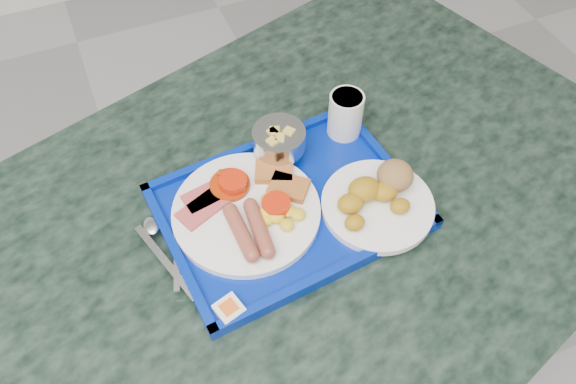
{
  "coord_description": "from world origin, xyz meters",
  "views": [
    {
      "loc": [
        0.74,
        0.42,
        1.61
      ],
      "look_at": [
        0.96,
        0.92,
        0.87
      ],
      "focal_mm": 35.0,
      "sensor_mm": 36.0,
      "label": 1
    }
  ],
  "objects_px": {
    "bread_plate": "(379,197)",
    "fruit_bowl": "(279,140)",
    "juice_cup": "(346,113)",
    "tray": "(288,208)",
    "main_plate": "(250,209)",
    "table": "(293,271)"
  },
  "relations": [
    {
      "from": "main_plate",
      "to": "juice_cup",
      "type": "relative_size",
      "value": 2.83
    },
    {
      "from": "main_plate",
      "to": "bread_plate",
      "type": "relative_size",
      "value": 1.31
    },
    {
      "from": "bread_plate",
      "to": "fruit_bowl",
      "type": "relative_size",
      "value": 2.02
    },
    {
      "from": "bread_plate",
      "to": "juice_cup",
      "type": "height_order",
      "value": "juice_cup"
    },
    {
      "from": "bread_plate",
      "to": "fruit_bowl",
      "type": "distance_m",
      "value": 0.2
    },
    {
      "from": "fruit_bowl",
      "to": "juice_cup",
      "type": "xyz_separation_m",
      "value": [
        0.14,
        0.01,
        0.0
      ]
    },
    {
      "from": "main_plate",
      "to": "table",
      "type": "bearing_deg",
      "value": -13.05
    },
    {
      "from": "bread_plate",
      "to": "juice_cup",
      "type": "relative_size",
      "value": 2.17
    },
    {
      "from": "bread_plate",
      "to": "table",
      "type": "bearing_deg",
      "value": 159.69
    },
    {
      "from": "main_plate",
      "to": "juice_cup",
      "type": "bearing_deg",
      "value": 25.33
    },
    {
      "from": "tray",
      "to": "main_plate",
      "type": "relative_size",
      "value": 1.79
    },
    {
      "from": "bread_plate",
      "to": "fruit_bowl",
      "type": "height_order",
      "value": "fruit_bowl"
    },
    {
      "from": "bread_plate",
      "to": "tray",
      "type": "bearing_deg",
      "value": 158.97
    },
    {
      "from": "tray",
      "to": "bread_plate",
      "type": "relative_size",
      "value": 2.34
    },
    {
      "from": "table",
      "to": "main_plate",
      "type": "bearing_deg",
      "value": 166.95
    },
    {
      "from": "table",
      "to": "main_plate",
      "type": "relative_size",
      "value": 6.06
    },
    {
      "from": "table",
      "to": "juice_cup",
      "type": "xyz_separation_m",
      "value": [
        0.15,
        0.12,
        0.27
      ]
    },
    {
      "from": "tray",
      "to": "bread_plate",
      "type": "xyz_separation_m",
      "value": [
        0.14,
        -0.05,
        0.02
      ]
    },
    {
      "from": "main_plate",
      "to": "juice_cup",
      "type": "height_order",
      "value": "juice_cup"
    },
    {
      "from": "tray",
      "to": "juice_cup",
      "type": "bearing_deg",
      "value": 36.0
    },
    {
      "from": "tray",
      "to": "bread_plate",
      "type": "distance_m",
      "value": 0.15
    },
    {
      "from": "main_plate",
      "to": "fruit_bowl",
      "type": "relative_size",
      "value": 2.64
    }
  ]
}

